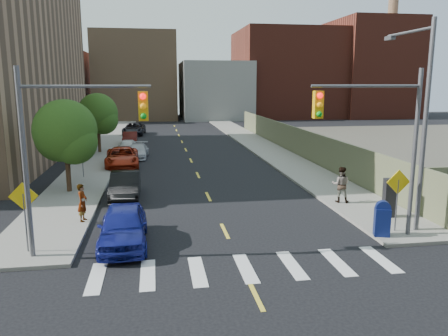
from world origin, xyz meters
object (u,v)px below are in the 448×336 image
object	(u,v)px
parked_car_red	(122,157)
parked_car_black	(125,186)
pedestrian_east	(341,185)
parked_car_white	(127,146)
parked_car_maroon	(130,139)
parked_car_blue	(123,226)
mailbox	(382,219)
payphone	(389,198)
parked_car_grey	(134,129)
pedestrian_west	(82,203)
parked_car_silver	(138,151)

from	to	relation	value
parked_car_red	parked_car_black	bearing A→B (deg)	-87.98
parked_car_black	pedestrian_east	size ratio (longest dim) A/B	2.38
parked_car_white	parked_car_maroon	xyz separation A→B (m)	(0.00, 5.31, 0.06)
parked_car_blue	pedestrian_east	xyz separation A→B (m)	(11.05, 4.23, 0.32)
mailbox	payphone	bearing A→B (deg)	73.22
parked_car_grey	payphone	bearing A→B (deg)	-65.66
mailbox	pedestrian_west	size ratio (longest dim) A/B	0.86
parked_car_silver	parked_car_maroon	world-z (taller)	parked_car_maroon
parked_car_grey	pedestrian_west	bearing A→B (deg)	-86.96
pedestrian_east	parked_car_red	bearing A→B (deg)	-23.51
parked_car_black	parked_car_red	distance (m)	9.89
pedestrian_east	parked_car_black	bearing A→B (deg)	7.90
parked_car_silver	parked_car_grey	xyz separation A→B (m)	(-1.05, 17.45, 0.14)
parked_car_blue	pedestrian_east	distance (m)	11.84
parked_car_maroon	payphone	world-z (taller)	payphone
parked_car_silver	parked_car_white	size ratio (longest dim) A/B	1.13
pedestrian_west	parked_car_blue	bearing A→B (deg)	-136.61
parked_car_black	parked_car_maroon	xyz separation A→B (m)	(-0.85, 21.80, -0.06)
parked_car_red	payphone	size ratio (longest dim) A/B	2.91
parked_car_white	pedestrian_west	distance (m)	20.82
parked_car_silver	payphone	world-z (taller)	payphone
parked_car_white	parked_car_maroon	size ratio (longest dim) A/B	0.89
parked_car_blue	pedestrian_west	world-z (taller)	pedestrian_west
payphone	pedestrian_east	size ratio (longest dim) A/B	0.97
parked_car_black	parked_car_grey	world-z (taller)	parked_car_black
parked_car_grey	payphone	world-z (taller)	payphone
pedestrian_east	parked_car_grey	bearing A→B (deg)	-47.25
parked_car_red	mailbox	xyz separation A→B (m)	(11.80, -18.17, 0.13)
mailbox	parked_car_maroon	bearing A→B (deg)	129.33
mailbox	parked_car_silver	bearing A→B (deg)	134.00
parked_car_silver	parked_car_grey	world-z (taller)	parked_car_grey
parked_car_blue	parked_car_black	xyz separation A→B (m)	(-0.37, 7.31, -0.04)
parked_car_silver	pedestrian_west	world-z (taller)	pedestrian_west
parked_car_blue	payphone	bearing A→B (deg)	5.57
parked_car_black	parked_car_red	world-z (taller)	parked_car_black
parked_car_white	parked_car_blue	bearing A→B (deg)	-83.55
parked_car_blue	pedestrian_west	xyz separation A→B (m)	(-2.02, 3.00, 0.23)
parked_car_black	payphone	size ratio (longest dim) A/B	2.46
parked_car_silver	mailbox	world-z (taller)	mailbox
mailbox	payphone	distance (m)	2.95
parked_car_blue	parked_car_red	bearing A→B (deg)	93.03
pedestrian_west	parked_car_red	bearing A→B (deg)	6.22
parked_car_grey	parked_car_silver	bearing A→B (deg)	-82.23
parked_car_blue	pedestrian_east	world-z (taller)	pedestrian_east
parked_car_white	parked_car_grey	xyz separation A→B (m)	(0.00, 14.61, 0.11)
pedestrian_west	mailbox	bearing A→B (deg)	-98.16
parked_car_red	mailbox	size ratio (longest dim) A/B	3.58
parked_car_silver	parked_car_white	world-z (taller)	parked_car_white
parked_car_grey	mailbox	xyz separation A→B (m)	(11.80, -39.42, 0.13)
parked_car_white	pedestrian_east	world-z (taller)	pedestrian_east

